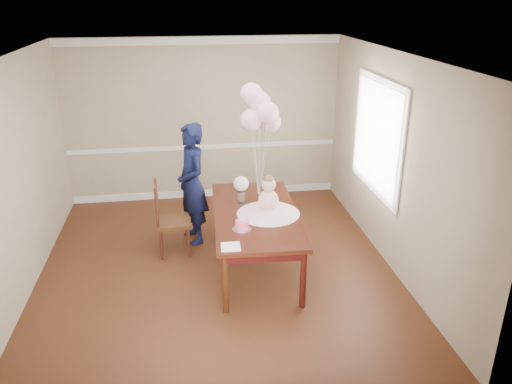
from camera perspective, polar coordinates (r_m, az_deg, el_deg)
The scene contains 50 objects.
floor at distance 6.58m, azimuth -4.46°, elevation -8.75°, with size 4.50×5.00×0.00m, color #35190D.
ceiling at distance 5.69m, azimuth -5.28°, elevation 15.26°, with size 4.50×5.00×0.02m, color white.
wall_back at distance 8.40m, azimuth -6.03°, elevation 8.09°, with size 4.50×0.02×2.70m, color tan.
wall_front at distance 3.75m, azimuth -2.13°, elevation -10.53°, with size 4.50×0.02×2.70m, color tan.
wall_left at distance 6.30m, azimuth -25.71°, elevation 1.12°, with size 0.02×5.00×2.70m, color tan.
wall_right at distance 6.53m, azimuth 15.31°, elevation 3.28°, with size 0.02×5.00×2.70m, color tan.
chair_rail_trim at distance 8.51m, azimuth -5.91°, elevation 5.14°, with size 4.50×0.02×0.07m, color white.
crown_molding at distance 8.17m, azimuth -6.40°, elevation 16.81°, with size 4.50×0.02×0.12m, color white.
baseboard_trim at distance 8.79m, azimuth -5.70°, elevation -0.10°, with size 4.50×0.02×0.12m, color white.
window_frame at distance 6.90m, azimuth 13.70°, elevation 6.19°, with size 0.02×1.66×1.56m, color silver.
window_blinds at distance 6.89m, azimuth 13.56°, elevation 6.19°, with size 0.01×1.50×1.40m, color silver.
dining_table_top at distance 6.28m, azimuth -0.06°, elevation -2.53°, with size 1.04×2.08×0.05m, color black.
table_apron at distance 6.31m, azimuth -0.06°, elevation -3.18°, with size 0.93×1.97×0.10m, color black.
table_leg_fl at distance 5.60m, azimuth -3.54°, elevation -10.43°, with size 0.07×0.07×0.73m, color black.
table_leg_fr at distance 5.69m, azimuth 5.40°, elevation -9.91°, with size 0.07×0.07×0.73m, color black.
table_leg_bl at distance 7.28m, azimuth -4.26°, elevation -2.33°, with size 0.07×0.07×0.73m, color black.
table_leg_br at distance 7.35m, azimuth 2.55°, elevation -2.04°, with size 0.07×0.07×0.73m, color black.
baby_skirt at distance 6.21m, azimuth 1.42°, elevation -2.02°, with size 0.79×0.79×0.10m, color #FFBBD1.
baby_torso at distance 6.16m, azimuth 1.43°, elevation -0.87°, with size 0.25×0.25×0.25m, color pink.
baby_head at distance 6.09m, azimuth 1.45°, elevation 0.84°, with size 0.18×0.18×0.18m, color #CFAB8F.
baby_hair at distance 6.06m, azimuth 1.45°, elevation 1.38°, with size 0.12×0.12×0.12m, color brown.
cake_platter at distance 5.83m, azimuth -1.62°, elevation -4.27°, with size 0.23×0.23×0.01m, color silver.
birthday_cake at distance 5.80m, azimuth -1.62°, elevation -3.77°, with size 0.16×0.16×0.10m, color #EF4B75.
cake_flower_a at distance 5.77m, azimuth -1.63°, elevation -3.17°, with size 0.03×0.03×0.03m, color white.
cake_flower_b at distance 5.79m, azimuth -1.34°, elevation -3.07°, with size 0.03×0.03×0.03m, color white.
rose_vase_near at distance 6.50m, azimuth -1.71°, elevation -0.58°, with size 0.10×0.10×0.17m, color white.
roses_near at distance 6.43m, azimuth -1.73°, elevation 0.95°, with size 0.20×0.20×0.20m, color beige.
napkin at distance 5.45m, azimuth -2.91°, elevation -6.26°, with size 0.21×0.21×0.01m, color white.
balloon_weight at distance 6.79m, azimuth 0.31°, elevation -0.21°, with size 0.04×0.04×0.02m, color silver.
balloon_a at distance 6.46m, azimuth -0.59°, elevation 8.20°, with size 0.29×0.29×0.29m, color #FAB1CE.
balloon_b at distance 6.41m, azimuth 1.32°, elevation 9.04°, with size 0.29×0.29×0.29m, color #F9B0CF.
balloon_c at distance 6.53m, azimuth 0.42°, elevation 10.22°, with size 0.29×0.29×0.29m, color #F0AAC3.
balloon_d at distance 6.52m, azimuth -0.52°, elevation 11.13°, with size 0.29×0.29×0.29m, color #FCB2D8.
balloon_e at distance 6.58m, azimuth 1.61°, elevation 7.99°, with size 0.29×0.29×0.29m, color #D798AA.
balloon_ribbon_a at distance 6.63m, azimuth -0.13°, elevation 3.25°, with size 0.00×0.00×0.87m, color white.
balloon_ribbon_b at distance 6.60m, azimuth 0.79°, elevation 3.63°, with size 0.00×0.00×0.98m, color white.
balloon_ribbon_c at distance 6.66m, azimuth 0.36°, elevation 4.26°, with size 0.00×0.00×1.08m, color white.
balloon_ribbon_d at distance 6.65m, azimuth -0.09°, elevation 4.70°, with size 0.00×0.00×1.18m, color white.
balloon_ribbon_e at distance 6.70m, azimuth 0.94°, elevation 3.19°, with size 0.00×0.00×0.82m, color white.
dining_chair_seat at distance 6.85m, azimuth -9.43°, elevation -3.38°, with size 0.44×0.44×0.05m, color #3C2110.
chair_leg_fl at distance 6.80m, azimuth -10.78°, elevation -5.95°, with size 0.04×0.04×0.43m, color #37130F.
chair_leg_fr at distance 6.80m, azimuth -7.71°, elevation -5.73°, with size 0.04×0.04×0.43m, color #3A1810.
chair_leg_bl at distance 7.12m, azimuth -10.82°, elevation -4.59°, with size 0.04×0.04×0.43m, color #3D1F10.
chair_leg_br at distance 7.12m, azimuth -7.90°, elevation -4.38°, with size 0.04×0.04×0.43m, color #381B0F.
chair_back_post_l at distance 6.57m, azimuth -11.28°, elevation -1.87°, with size 0.04×0.04×0.57m, color #34150E.
chair_back_post_r at distance 6.90m, azimuth -11.30°, elevation -0.66°, with size 0.04×0.04×0.57m, color #3E2411.
chair_slat_low at distance 6.78m, azimuth -11.22°, elevation -2.19°, with size 0.03×0.40×0.05m, color #391B0F.
chair_slat_mid at distance 6.72m, azimuth -11.32°, elevation -0.94°, with size 0.03×0.40×0.05m, color #361E0E.
chair_slat_top at distance 6.66m, azimuth -11.42°, elevation 0.34°, with size 0.03×0.40×0.05m, color #3B1A10.
woman at distance 6.99m, azimuth -7.32°, elevation 0.91°, with size 0.63×0.42×1.72m, color black.
Camera 1 is at (-0.33, -5.64, 3.38)m, focal length 35.00 mm.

